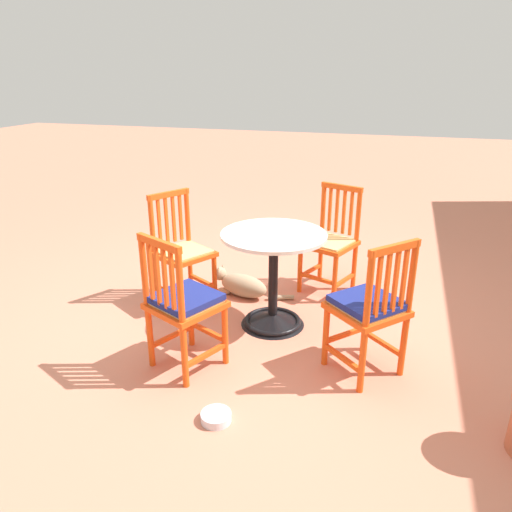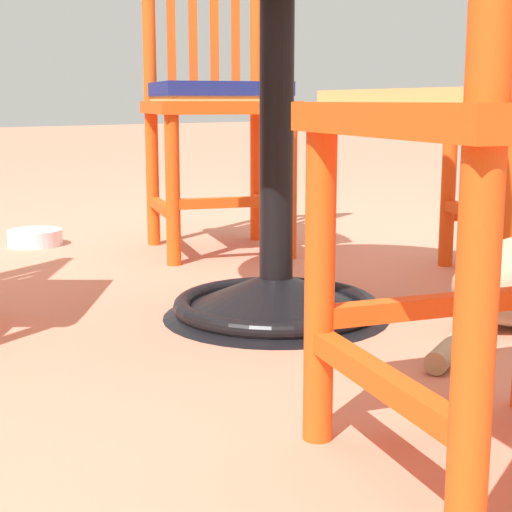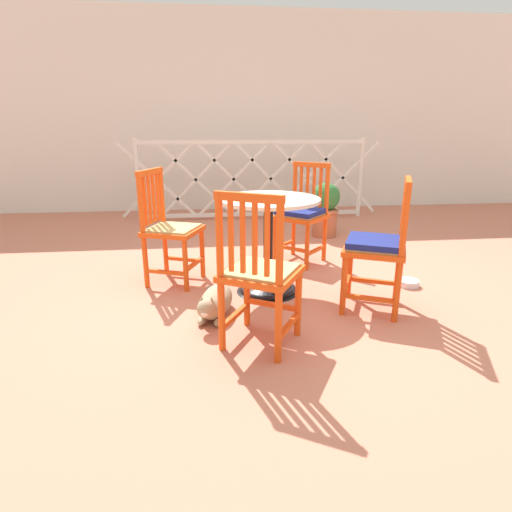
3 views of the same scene
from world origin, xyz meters
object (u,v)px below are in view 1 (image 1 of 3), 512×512
orange_chair_by_planter (183,304)px  pet_water_bowl (216,417)px  tabby_cat (240,285)px  orange_chair_near_fence (182,253)px  cafe_table (273,290)px  orange_chair_tucked_in (330,243)px  orange_chair_facing_out (369,309)px

orange_chair_by_planter → pet_water_bowl: orange_chair_by_planter is taller
tabby_cat → orange_chair_near_fence: bearing=-58.2°
cafe_table → tabby_cat: 0.61m
cafe_table → orange_chair_tucked_in: size_ratio=0.83×
orange_chair_tucked_in → orange_chair_near_fence: same height
cafe_table → orange_chair_tucked_in: 0.82m
cafe_table → pet_water_bowl: (1.14, -0.01, -0.26)m
tabby_cat → pet_water_bowl: 1.60m
orange_chair_near_fence → orange_chair_by_planter: bearing=25.7°
orange_chair_facing_out → orange_chair_by_planter: (0.28, -1.12, 0.00)m
cafe_table → orange_chair_by_planter: size_ratio=0.83×
orange_chair_facing_out → pet_water_bowl: orange_chair_facing_out is taller
orange_chair_facing_out → orange_chair_near_fence: bearing=-110.7°
orange_chair_facing_out → tabby_cat: 1.44m
orange_chair_tucked_in → orange_chair_by_planter: (1.44, -0.70, 0.01)m
orange_chair_near_fence → orange_chair_by_planter: (0.85, 0.41, 0.01)m
cafe_table → tabby_cat: bearing=-135.9°
orange_chair_near_fence → orange_chair_by_planter: 0.95m
tabby_cat → pet_water_bowl: (1.55, 0.39, -0.07)m
orange_chair_near_fence → pet_water_bowl: size_ratio=5.36×
cafe_table → pet_water_bowl: 1.17m
orange_chair_near_fence → cafe_table: bearing=78.6°
orange_chair_tucked_in → orange_chair_near_fence: 1.26m
cafe_table → orange_chair_by_planter: 0.81m
cafe_table → orange_chair_facing_out: 0.85m
orange_chair_tucked_in → pet_water_bowl: orange_chair_tucked_in is taller
orange_chair_near_fence → tabby_cat: bearing=121.8°
orange_chair_near_fence → tabby_cat: orange_chair_near_fence is taller
cafe_table → orange_chair_near_fence: bearing=-101.4°
orange_chair_facing_out → orange_chair_by_planter: bearing=-76.0°
orange_chair_near_fence → pet_water_bowl: orange_chair_near_fence is taller
pet_water_bowl → orange_chair_tucked_in: bearing=170.5°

